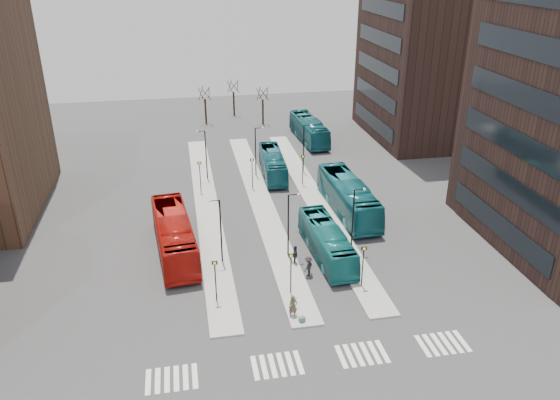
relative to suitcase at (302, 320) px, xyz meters
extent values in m
cube|color=gray|center=(-5.67, 21.85, -0.19)|extent=(2.50, 45.00, 0.15)
cube|color=gray|center=(0.33, 21.85, -0.19)|extent=(2.50, 45.00, 0.15)
cube|color=gray|center=(6.33, 21.85, -0.19)|extent=(2.50, 45.00, 0.15)
cube|color=navy|center=(0.00, 0.00, 0.00)|extent=(0.52, 0.47, 0.54)
imported|color=#AD130D|center=(-9.18, 12.59, 1.54)|extent=(4.29, 13.22, 3.62)
imported|color=#156A6C|center=(4.38, 9.31, 1.23)|extent=(2.98, 10.86, 3.00)
imported|color=#135461|center=(3.03, 29.76, 1.20)|extent=(3.05, 10.70, 2.95)
imported|color=#15616A|center=(9.01, 17.79, 1.56)|extent=(3.43, 13.21, 3.66)
imported|color=#13545F|center=(10.60, 42.16, 1.42)|extent=(3.44, 12.28, 3.39)
imported|color=#4A432C|center=(-0.51, 0.88, 0.68)|extent=(0.72, 0.51, 1.89)
imported|color=black|center=(-7.68, 9.33, 0.53)|extent=(0.85, 0.70, 1.60)
imported|color=black|center=(1.28, 8.40, 0.65)|extent=(0.56, 1.12, 1.83)
imported|color=black|center=(1.99, 6.39, 0.64)|extent=(1.30, 1.32, 1.82)
cube|color=silver|center=(-11.17, -4.15, -0.26)|extent=(0.35, 2.40, 0.01)
cube|color=silver|center=(-10.57, -4.15, -0.26)|extent=(0.35, 2.40, 0.01)
cube|color=silver|center=(-9.97, -4.15, -0.26)|extent=(0.35, 2.40, 0.01)
cube|color=silver|center=(-9.37, -4.15, -0.26)|extent=(0.35, 2.40, 0.01)
cube|color=silver|center=(-8.77, -4.15, -0.26)|extent=(0.35, 2.40, 0.01)
cube|color=silver|center=(-8.17, -4.15, -0.26)|extent=(0.35, 2.40, 0.01)
cube|color=silver|center=(-4.17, -4.15, -0.26)|extent=(0.35, 2.40, 0.01)
cube|color=silver|center=(-3.57, -4.15, -0.26)|extent=(0.35, 2.40, 0.01)
cube|color=silver|center=(-2.97, -4.15, -0.26)|extent=(0.35, 2.40, 0.01)
cube|color=silver|center=(-2.37, -4.15, -0.26)|extent=(0.35, 2.40, 0.01)
cube|color=silver|center=(-1.77, -4.15, -0.26)|extent=(0.35, 2.40, 0.01)
cube|color=silver|center=(-1.17, -4.15, -0.26)|extent=(0.35, 2.40, 0.01)
cube|color=silver|center=(1.83, -4.15, -0.26)|extent=(0.35, 2.40, 0.01)
cube|color=silver|center=(2.43, -4.15, -0.26)|extent=(0.35, 2.40, 0.01)
cube|color=silver|center=(3.03, -4.15, -0.26)|extent=(0.35, 2.40, 0.01)
cube|color=silver|center=(3.63, -4.15, -0.26)|extent=(0.35, 2.40, 0.01)
cube|color=silver|center=(4.23, -4.15, -0.26)|extent=(0.35, 2.40, 0.01)
cube|color=silver|center=(4.83, -4.15, -0.26)|extent=(0.35, 2.40, 0.01)
cube|color=silver|center=(7.83, -4.15, -0.26)|extent=(0.35, 2.40, 0.01)
cube|color=silver|center=(8.43, -4.15, -0.26)|extent=(0.35, 2.40, 0.01)
cube|color=silver|center=(9.03, -4.15, -0.26)|extent=(0.35, 2.40, 0.01)
cube|color=silver|center=(9.63, -4.15, -0.26)|extent=(0.35, 2.40, 0.01)
cube|color=silver|center=(10.23, -4.15, -0.26)|extent=(0.35, 2.40, 0.01)
cube|color=silver|center=(10.83, -4.15, -0.26)|extent=(0.35, 2.40, 0.01)
cube|color=black|center=(20.27, 7.85, 2.23)|extent=(0.12, 16.00, 2.00)
cube|color=black|center=(20.27, 7.85, 6.23)|extent=(0.12, 16.00, 2.00)
cube|color=black|center=(20.27, 7.85, 10.23)|extent=(0.12, 16.00, 2.00)
cube|color=black|center=(20.27, 7.85, 14.23)|extent=(0.12, 16.00, 2.00)
cube|color=black|center=(20.27, 7.85, 18.23)|extent=(0.12, 16.00, 2.00)
cube|color=black|center=(30.33, 41.85, 14.73)|extent=(20.00, 20.00, 30.00)
cube|color=black|center=(20.27, 41.85, 2.23)|extent=(0.12, 16.00, 2.00)
cube|color=black|center=(20.27, 41.85, 6.23)|extent=(0.12, 16.00, 2.00)
cube|color=black|center=(20.27, 41.85, 10.23)|extent=(0.12, 16.00, 2.00)
cube|color=black|center=(20.27, 41.85, 14.23)|extent=(0.12, 16.00, 2.00)
cube|color=black|center=(20.27, 41.85, 18.23)|extent=(0.12, 16.00, 2.00)
cylinder|color=black|center=(-6.07, 3.85, 1.63)|extent=(0.10, 0.10, 3.50)
cube|color=black|center=(-6.07, 3.85, 3.38)|extent=(0.45, 0.10, 0.30)
cube|color=yellow|center=(-6.07, 3.79, 3.38)|extent=(0.20, 0.02, 0.20)
cylinder|color=black|center=(-6.07, 25.85, 1.63)|extent=(0.10, 0.10, 3.50)
cube|color=black|center=(-6.07, 25.85, 3.38)|extent=(0.45, 0.10, 0.30)
cube|color=yellow|center=(-6.07, 25.79, 3.38)|extent=(0.20, 0.02, 0.20)
cylinder|color=black|center=(-0.07, 3.85, 1.63)|extent=(0.10, 0.10, 3.50)
cube|color=black|center=(-0.07, 3.85, 3.38)|extent=(0.45, 0.10, 0.30)
cube|color=yellow|center=(-0.07, 3.79, 3.38)|extent=(0.20, 0.02, 0.20)
cylinder|color=black|center=(-0.07, 25.85, 1.63)|extent=(0.10, 0.10, 3.50)
cube|color=black|center=(-0.07, 25.85, 3.38)|extent=(0.45, 0.10, 0.30)
cube|color=yellow|center=(-0.07, 25.79, 3.38)|extent=(0.20, 0.02, 0.20)
cylinder|color=black|center=(5.93, 3.85, 1.63)|extent=(0.10, 0.10, 3.50)
cube|color=black|center=(5.93, 3.85, 3.38)|extent=(0.45, 0.10, 0.30)
cube|color=yellow|center=(5.93, 3.79, 3.38)|extent=(0.20, 0.02, 0.20)
cylinder|color=black|center=(5.93, 25.85, 1.63)|extent=(0.10, 0.10, 3.50)
cube|color=black|center=(5.93, 25.85, 3.38)|extent=(0.45, 0.10, 0.30)
cube|color=yellow|center=(5.93, 25.79, 3.38)|extent=(0.20, 0.02, 0.20)
cylinder|color=black|center=(-5.07, 9.85, 2.88)|extent=(0.14, 0.14, 6.00)
cylinder|color=black|center=(-5.52, 9.85, 5.88)|extent=(0.90, 0.08, 0.08)
sphere|color=silver|center=(-5.97, 9.85, 5.88)|extent=(0.24, 0.24, 0.24)
cylinder|color=black|center=(-5.07, 29.85, 2.88)|extent=(0.14, 0.14, 6.00)
cylinder|color=black|center=(-5.52, 29.85, 5.88)|extent=(0.90, 0.08, 0.08)
sphere|color=silver|center=(-5.97, 29.85, 5.88)|extent=(0.24, 0.24, 0.24)
cylinder|color=black|center=(0.93, 9.85, 2.88)|extent=(0.14, 0.14, 6.00)
cylinder|color=black|center=(1.38, 9.85, 5.88)|extent=(0.90, 0.08, 0.08)
sphere|color=silver|center=(1.83, 9.85, 5.88)|extent=(0.24, 0.24, 0.24)
cylinder|color=black|center=(0.93, 29.85, 2.88)|extent=(0.14, 0.14, 6.00)
cylinder|color=black|center=(1.38, 29.85, 5.88)|extent=(0.90, 0.08, 0.08)
sphere|color=silver|center=(1.83, 29.85, 5.88)|extent=(0.24, 0.24, 0.24)
cylinder|color=black|center=(6.93, 9.85, 2.88)|extent=(0.14, 0.14, 6.00)
cylinder|color=black|center=(7.38, 9.85, 5.88)|extent=(0.90, 0.08, 0.08)
sphere|color=silver|center=(7.83, 9.85, 5.88)|extent=(0.24, 0.24, 0.24)
cylinder|color=black|center=(6.93, 29.85, 2.88)|extent=(0.14, 0.14, 6.00)
cylinder|color=black|center=(7.38, 29.85, 5.88)|extent=(0.90, 0.08, 0.08)
sphere|color=silver|center=(7.83, 29.85, 5.88)|extent=(0.24, 0.24, 0.24)
cylinder|color=black|center=(-3.67, 53.85, 1.73)|extent=(0.30, 0.30, 4.00)
cylinder|color=black|center=(-2.97, 53.85, 4.63)|extent=(0.10, 1.56, 1.95)
cylinder|color=black|center=(-3.45, 54.51, 4.63)|extent=(1.48, 0.59, 1.97)
cylinder|color=black|center=(-4.24, 54.26, 4.63)|extent=(0.90, 1.31, 1.99)
cylinder|color=black|center=(-4.24, 53.44, 4.63)|extent=(0.89, 1.31, 1.99)
cylinder|color=black|center=(-3.46, 53.18, 4.63)|extent=(1.48, 0.58, 1.97)
cylinder|color=black|center=(1.33, 57.85, 1.73)|extent=(0.30, 0.30, 4.00)
cylinder|color=black|center=(2.03, 57.85, 4.63)|extent=(0.10, 1.56, 1.95)
cylinder|color=black|center=(1.55, 58.51, 4.63)|extent=(1.48, 0.59, 1.97)
cylinder|color=black|center=(0.76, 58.26, 4.63)|extent=(0.90, 1.31, 1.99)
cylinder|color=black|center=(0.76, 57.44, 4.63)|extent=(0.89, 1.31, 1.99)
cylinder|color=black|center=(1.54, 57.18, 4.63)|extent=(1.48, 0.58, 1.97)
cylinder|color=black|center=(5.33, 51.85, 1.73)|extent=(0.30, 0.30, 4.00)
cylinder|color=black|center=(6.03, 51.85, 4.63)|extent=(0.10, 1.56, 1.95)
cylinder|color=black|center=(5.55, 52.51, 4.63)|extent=(1.48, 0.59, 1.97)
cylinder|color=black|center=(4.76, 52.26, 4.63)|extent=(0.90, 1.31, 1.99)
cylinder|color=black|center=(4.76, 51.44, 4.63)|extent=(0.89, 1.31, 1.99)
cylinder|color=black|center=(5.54, 51.18, 4.63)|extent=(1.48, 0.58, 1.97)
camera|label=1|loc=(-7.83, -32.50, 25.14)|focal=35.00mm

